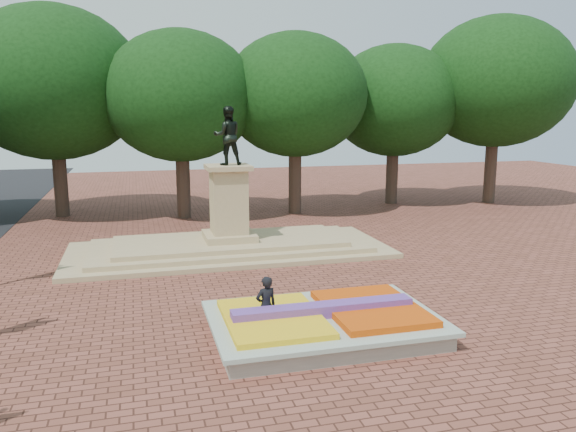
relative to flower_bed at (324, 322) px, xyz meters
name	(u,v)px	position (x,y,z in m)	size (l,w,h in m)	color
ground	(272,314)	(-1.03, 2.00, -0.38)	(90.00, 90.00, 0.00)	brown
flower_bed	(324,322)	(0.00, 0.00, 0.00)	(6.30, 4.30, 0.91)	gray
monument	(229,233)	(-1.03, 10.00, 0.50)	(14.00, 6.00, 6.40)	tan
tree_row_back	(239,103)	(1.31, 20.00, 6.29)	(44.80, 8.80, 10.43)	#32231B
pedestrian	(266,306)	(-1.59, 0.39, 0.48)	(0.62, 0.41, 1.71)	black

